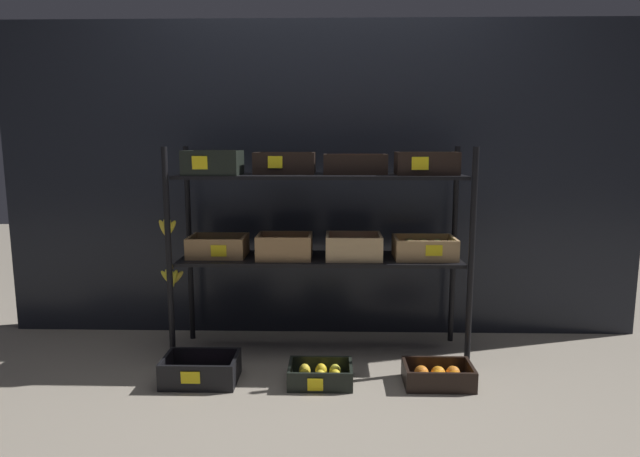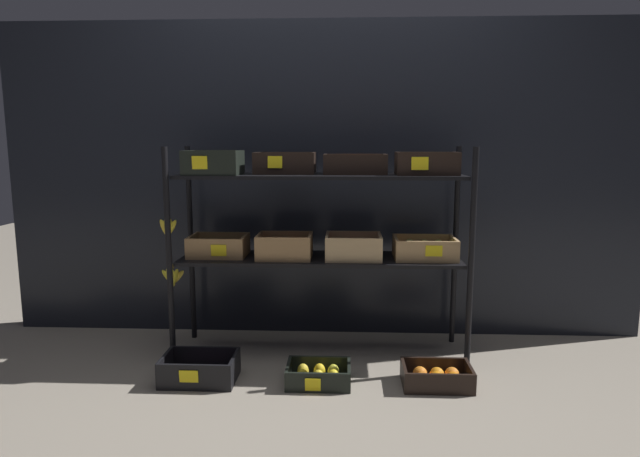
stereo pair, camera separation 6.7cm
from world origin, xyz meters
name	(u,v)px [view 1 (the left image)]	position (x,y,z in m)	size (l,w,h in m)	color
ground_plane	(320,352)	(0.00, 0.00, 0.00)	(10.00, 10.00, 0.00)	gray
storefront_wall	(322,181)	(0.00, 0.41, 0.98)	(4.02, 0.12, 1.96)	black
display_rack	(319,216)	(0.00, 0.00, 0.81)	(1.75, 0.45, 1.20)	black
crate_ground_plum	(201,373)	(-0.60, -0.41, 0.05)	(0.38, 0.26, 0.14)	black
crate_ground_lemon	(320,375)	(0.01, -0.42, 0.04)	(0.33, 0.23, 0.10)	black
crate_ground_orange	(438,376)	(0.61, -0.42, 0.04)	(0.35, 0.22, 0.11)	black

